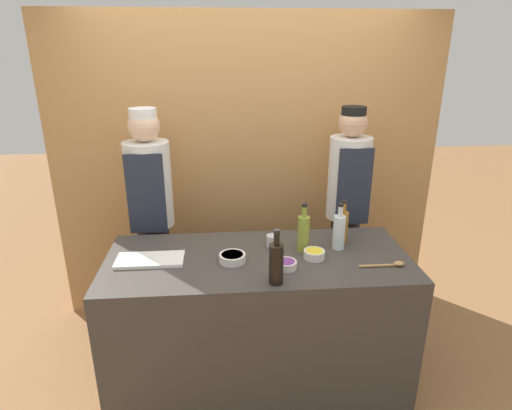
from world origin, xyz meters
TOP-DOWN VIEW (x-y plane):
  - ground_plane at (0.00, 0.00)m, footprint 14.00×14.00m
  - cabinet_wall at (0.00, 1.04)m, footprint 3.03×0.18m
  - counter at (0.00, 0.00)m, footprint 1.84×0.78m
  - sauce_bowl_green at (-0.16, -0.04)m, footprint 0.16×0.16m
  - sauce_bowl_purple at (0.15, -0.15)m, footprint 0.12×0.12m
  - sauce_bowl_yellow at (0.33, -0.04)m, footprint 0.13×0.13m
  - cutting_board at (-0.65, -0.00)m, footprint 0.40×0.19m
  - bottle_clear at (0.51, 0.08)m, footprint 0.08×0.08m
  - bottle_soy at (0.07, -0.31)m, footprint 0.08×0.08m
  - bottle_oil at (0.29, 0.07)m, footprint 0.07×0.07m
  - bottle_amber at (0.56, 0.17)m, footprint 0.07×0.07m
  - cup_steel at (0.10, 0.14)m, footprint 0.08×0.08m
  - wooden_spoon at (0.74, -0.18)m, footprint 0.27×0.05m
  - chef_left at (-0.72, 0.62)m, footprint 0.32×0.32m
  - chef_right at (0.72, 0.62)m, footprint 0.30×0.30m

SIDE VIEW (x-z plane):
  - ground_plane at x=0.00m, z-range 0.00..0.00m
  - counter at x=0.00m, z-range 0.00..0.95m
  - cutting_board at x=-0.65m, z-range 0.95..0.97m
  - wooden_spoon at x=0.74m, z-range 0.94..0.97m
  - sauce_bowl_purple at x=0.15m, z-range 0.95..0.99m
  - sauce_bowl_green at x=-0.16m, z-range 0.95..1.00m
  - sauce_bowl_yellow at x=0.33m, z-range 0.95..1.00m
  - chef_left at x=-0.72m, z-range 0.09..1.86m
  - chef_right at x=0.72m, z-range 0.10..1.85m
  - cup_steel at x=0.10m, z-range 0.95..1.02m
  - bottle_amber at x=0.56m, z-range 0.91..1.20m
  - bottle_clear at x=0.51m, z-range 0.91..1.21m
  - bottle_oil at x=0.29m, z-range 0.91..1.22m
  - bottle_soy at x=0.07m, z-range 0.91..1.22m
  - cabinet_wall at x=0.00m, z-range 0.00..2.40m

